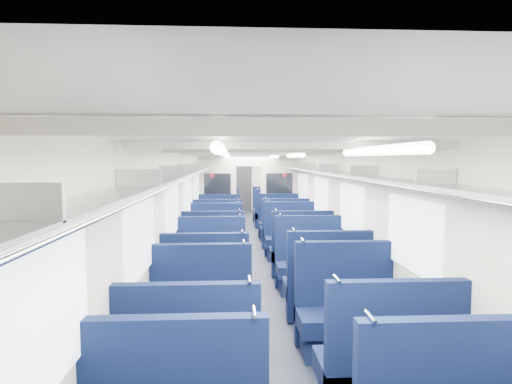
{
  "coord_description": "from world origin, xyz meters",
  "views": [
    {
      "loc": [
        -0.48,
        -9.51,
        2.2
      ],
      "look_at": [
        0.19,
        2.29,
        1.3
      ],
      "focal_mm": 30.34,
      "sensor_mm": 36.0,
      "label": 1
    }
  ],
  "objects_px": {
    "seat_14": "(216,243)",
    "seat_13": "(301,255)",
    "seat_15": "(291,241)",
    "seat_23": "(270,211)",
    "seat_4": "(189,380)",
    "seat_19": "(280,225)",
    "seat_5": "(388,375)",
    "seat_18": "(219,226)",
    "seat_11": "(310,268)",
    "seat_22": "(222,212)",
    "seat_20": "(221,216)",
    "seat_17": "(285,232)",
    "seat_10": "(211,269)",
    "end_door": "(243,187)",
    "seat_16": "(217,234)",
    "seat_7": "(347,318)",
    "seat_21": "(272,215)",
    "seat_8": "(206,294)",
    "seat_12": "(213,255)",
    "seat_6": "(200,323)",
    "bulkhead": "(248,193)",
    "seat_9": "(327,290)"
  },
  "relations": [
    {
      "from": "seat_11",
      "to": "seat_8",
      "type": "bearing_deg",
      "value": -141.41
    },
    {
      "from": "seat_12",
      "to": "seat_15",
      "type": "height_order",
      "value": "same"
    },
    {
      "from": "seat_15",
      "to": "seat_23",
      "type": "distance_m",
      "value": 5.37
    },
    {
      "from": "seat_5",
      "to": "seat_19",
      "type": "relative_size",
      "value": 1.0
    },
    {
      "from": "seat_6",
      "to": "seat_15",
      "type": "height_order",
      "value": "same"
    },
    {
      "from": "end_door",
      "to": "seat_7",
      "type": "relative_size",
      "value": 1.56
    },
    {
      "from": "seat_7",
      "to": "seat_14",
      "type": "distance_m",
      "value": 4.78
    },
    {
      "from": "seat_23",
      "to": "seat_18",
      "type": "bearing_deg",
      "value": -117.11
    },
    {
      "from": "seat_23",
      "to": "end_door",
      "type": "bearing_deg",
      "value": 102.75
    },
    {
      "from": "seat_12",
      "to": "seat_19",
      "type": "xyz_separation_m",
      "value": [
        1.66,
        3.62,
        0.0
      ]
    },
    {
      "from": "seat_20",
      "to": "seat_14",
      "type": "bearing_deg",
      "value": -90.0
    },
    {
      "from": "seat_6",
      "to": "seat_8",
      "type": "distance_m",
      "value": 1.03
    },
    {
      "from": "seat_7",
      "to": "seat_18",
      "type": "xyz_separation_m",
      "value": [
        -1.66,
        6.8,
        0.0
      ]
    },
    {
      "from": "seat_5",
      "to": "seat_7",
      "type": "xyz_separation_m",
      "value": [
        0.0,
        1.31,
        0.0
      ]
    },
    {
      "from": "seat_10",
      "to": "seat_16",
      "type": "height_order",
      "value": "same"
    },
    {
      "from": "seat_7",
      "to": "seat_22",
      "type": "relative_size",
      "value": 1.0
    },
    {
      "from": "seat_14",
      "to": "seat_21",
      "type": "relative_size",
      "value": 1.0
    },
    {
      "from": "seat_4",
      "to": "seat_20",
      "type": "bearing_deg",
      "value": 90.0
    },
    {
      "from": "seat_4",
      "to": "seat_5",
      "type": "xyz_separation_m",
      "value": [
        1.66,
        -0.01,
        0.0
      ]
    },
    {
      "from": "seat_11",
      "to": "seat_16",
      "type": "height_order",
      "value": "same"
    },
    {
      "from": "seat_4",
      "to": "seat_19",
      "type": "xyz_separation_m",
      "value": [
        1.66,
        8.25,
        0.0
      ]
    },
    {
      "from": "seat_11",
      "to": "seat_22",
      "type": "bearing_deg",
      "value": 102.06
    },
    {
      "from": "seat_4",
      "to": "seat_19",
      "type": "relative_size",
      "value": 1.0
    },
    {
      "from": "seat_4",
      "to": "seat_19",
      "type": "bearing_deg",
      "value": 78.62
    },
    {
      "from": "seat_7",
      "to": "seat_20",
      "type": "relative_size",
      "value": 1.0
    },
    {
      "from": "seat_11",
      "to": "seat_14",
      "type": "relative_size",
      "value": 1.0
    },
    {
      "from": "seat_18",
      "to": "seat_6",
      "type": "bearing_deg",
      "value": -90.0
    },
    {
      "from": "seat_22",
      "to": "seat_23",
      "type": "relative_size",
      "value": 1.0
    },
    {
      "from": "seat_13",
      "to": "seat_15",
      "type": "xyz_separation_m",
      "value": [
        0.0,
        1.4,
        0.0
      ]
    },
    {
      "from": "seat_4",
      "to": "seat_23",
      "type": "relative_size",
      "value": 1.0
    },
    {
      "from": "seat_10",
      "to": "seat_20",
      "type": "relative_size",
      "value": 1.0
    },
    {
      "from": "seat_14",
      "to": "seat_13",
      "type": "bearing_deg",
      "value": -36.17
    },
    {
      "from": "seat_4",
      "to": "seat_17",
      "type": "xyz_separation_m",
      "value": [
        1.66,
        7.08,
        0.0
      ]
    },
    {
      "from": "seat_9",
      "to": "seat_13",
      "type": "relative_size",
      "value": 1.0
    },
    {
      "from": "seat_12",
      "to": "seat_14",
      "type": "xyz_separation_m",
      "value": [
        0.0,
        1.15,
        0.0
      ]
    },
    {
      "from": "seat_6",
      "to": "bulkhead",
      "type": "bearing_deg",
      "value": 83.74
    },
    {
      "from": "seat_14",
      "to": "seat_8",
      "type": "bearing_deg",
      "value": -90.0
    },
    {
      "from": "bulkhead",
      "to": "seat_8",
      "type": "bearing_deg",
      "value": -97.23
    },
    {
      "from": "seat_11",
      "to": "seat_12",
      "type": "height_order",
      "value": "same"
    },
    {
      "from": "seat_5",
      "to": "seat_13",
      "type": "bearing_deg",
      "value": 90.0
    },
    {
      "from": "seat_20",
      "to": "seat_17",
      "type": "bearing_deg",
      "value": -61.58
    },
    {
      "from": "seat_11",
      "to": "seat_22",
      "type": "xyz_separation_m",
      "value": [
        -1.66,
        7.77,
        0.0
      ]
    },
    {
      "from": "seat_8",
      "to": "seat_18",
      "type": "distance_m",
      "value": 5.83
    },
    {
      "from": "seat_7",
      "to": "seat_10",
      "type": "distance_m",
      "value": 2.81
    },
    {
      "from": "bulkhead",
      "to": "seat_7",
      "type": "bearing_deg",
      "value": -83.69
    },
    {
      "from": "seat_6",
      "to": "seat_18",
      "type": "relative_size",
      "value": 1.0
    },
    {
      "from": "seat_5",
      "to": "seat_13",
      "type": "distance_m",
      "value": 4.58
    },
    {
      "from": "end_door",
      "to": "seat_18",
      "type": "bearing_deg",
      "value": -96.85
    },
    {
      "from": "seat_7",
      "to": "seat_10",
      "type": "relative_size",
      "value": 1.0
    },
    {
      "from": "seat_4",
      "to": "seat_10",
      "type": "height_order",
      "value": "same"
    }
  ]
}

